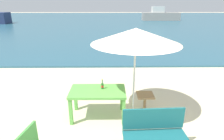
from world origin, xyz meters
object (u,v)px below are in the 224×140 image
Objects in this scene: beer_bottle_amber at (102,85)px; patio_umbrella at (136,36)px; swimmer_person at (115,41)px; boat_ferry at (160,15)px; side_table_wood at (145,101)px; bench_teal_center at (154,130)px; picnic_table_green at (98,94)px.

beer_bottle_amber is 0.12× the size of patio_umbrella.
swimmer_person is 20.80m from boat_ferry.
boat_ferry reaches higher than beer_bottle_amber.
beer_bottle_amber is 8.99m from swimmer_person.
beer_bottle_amber is 1.24m from side_table_wood.
patio_umbrella is (0.80, -0.06, 1.26)m from beer_bottle_amber.
patio_umbrella is 4.26× the size of side_table_wood.
patio_umbrella is 1.80m from side_table_wood.
bench_teal_center is (-0.10, -1.48, 0.19)m from side_table_wood.
swimmer_person is at bearing 91.37° from patio_umbrella.
picnic_table_green is 29.53m from boat_ferry.
patio_umbrella reaches higher than beer_bottle_amber.
bench_teal_center is 2.96× the size of swimmer_person.
picnic_table_green is 0.23× the size of boat_ferry.
picnic_table_green is 0.61× the size of patio_umbrella.
patio_umbrella is at bearing 100.37° from bench_teal_center.
boat_ferry is (7.61, 29.49, 0.34)m from bench_teal_center.
beer_bottle_amber reaches higher than swimmer_person.
swimmer_person is at bearing 86.29° from beer_bottle_amber.
side_table_wood is 29.01m from boat_ferry.
side_table_wood is (1.13, 0.10, -0.50)m from beer_bottle_amber.
beer_bottle_amber is at bearing -107.11° from boat_ferry.
bench_teal_center is at bearing -53.07° from beer_bottle_amber.
side_table_wood is 8.87m from swimmer_person.
picnic_table_green reaches higher than side_table_wood.
picnic_table_green is 3.41× the size of swimmer_person.
swimmer_person is 0.07× the size of boat_ferry.
swimmer_person is (-0.22, 9.01, -1.88)m from patio_umbrella.
beer_bottle_amber is (0.12, 0.09, 0.20)m from picnic_table_green.
picnic_table_green is at bearing -107.27° from boat_ferry.
side_table_wood is (0.34, 0.16, -1.76)m from patio_umbrella.
beer_bottle_amber is at bearing 37.73° from picnic_table_green.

